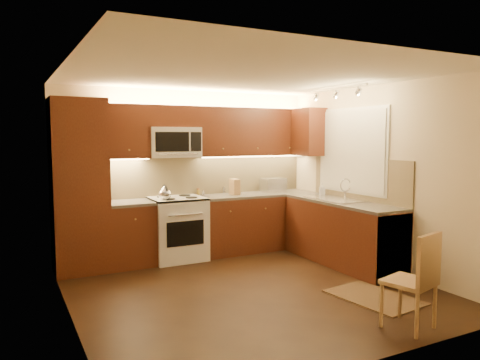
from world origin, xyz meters
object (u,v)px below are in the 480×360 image
stove (177,229)px  soap_bottle (322,189)px  dining_chair (409,280)px  microwave (173,142)px  kettle (165,192)px  knife_block (235,187)px  sink (336,194)px  toaster_oven (273,185)px

stove → soap_bottle: size_ratio=5.24×
dining_chair → microwave: bearing=92.5°
stove → kettle: size_ratio=4.27×
microwave → dining_chair: bearing=-72.3°
knife_block → microwave: bearing=173.9°
microwave → knife_block: microwave is taller
soap_bottle → dining_chair: size_ratio=0.19×
sink → toaster_oven: (-0.31, 1.22, 0.04)m
sink → soap_bottle: (0.16, 0.53, 0.01)m
stove → kettle: bearing=-144.8°
microwave → knife_block: 1.19m
stove → dining_chair: (1.10, -3.32, 0.00)m
knife_block → dining_chair: knife_block is taller
soap_bottle → kettle: bearing=-167.3°
stove → toaster_oven: 1.78m
sink → soap_bottle: soap_bottle is taller
dining_chair → sink: bearing=52.6°
kettle → dining_chair: bearing=-75.1°
kettle → toaster_oven: (1.93, 0.26, -0.02)m
sink → toaster_oven: 1.26m
stove → sink: bearing=-29.4°
dining_chair → soap_bottle: bearing=53.5°
knife_block → soap_bottle: (1.20, -0.64, -0.03)m
microwave → soap_bottle: 2.40m
kettle → toaster_oven: 1.95m
stove → knife_block: (0.96, 0.05, 0.56)m
toaster_oven → dining_chair: bearing=-102.5°
dining_chair → knife_block: bearing=77.2°
stove → kettle: kettle is taller
stove → toaster_oven: toaster_oven is taller
kettle → knife_block: 1.22m
microwave → dining_chair: size_ratio=0.82×
sink → microwave: bearing=147.8°
microwave → toaster_oven: 1.83m
sink → kettle: size_ratio=3.99×
microwave → knife_block: bearing=-5.3°
knife_block → dining_chair: 3.42m
kettle → knife_block: bearing=2.0°
knife_block → soap_bottle: size_ratio=1.39×
stove → microwave: (0.00, 0.14, 1.26)m
microwave → kettle: microwave is taller
stove → toaster_oven: size_ratio=2.46×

